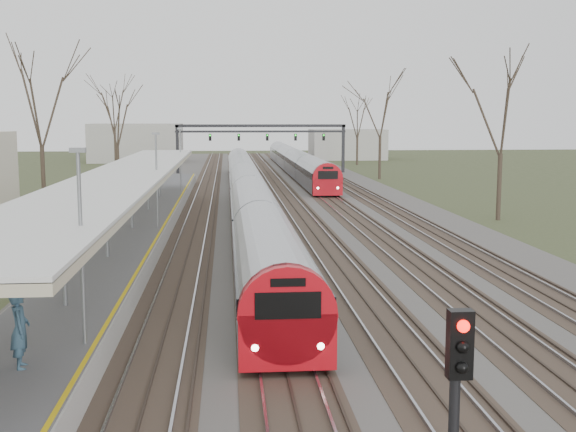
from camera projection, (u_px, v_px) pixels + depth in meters
name	position (u px, v px, depth m)	size (l,w,h in m)	color
track_bed	(279.00, 200.00, 59.82)	(24.00, 160.00, 0.22)	#474442
platform	(140.00, 228.00, 41.69)	(3.50, 69.00, 1.00)	#9E9B93
canopy	(128.00, 175.00, 36.78)	(4.10, 50.00, 3.11)	slate
signal_gantry	(261.00, 134.00, 88.78)	(21.00, 0.59, 6.08)	black
tree_west_far	(40.00, 101.00, 50.39)	(5.50, 5.50, 11.33)	#2D231C
tree_east_far	(502.00, 111.00, 47.17)	(5.00, 5.00, 10.30)	#2D231C
train_near	(247.00, 188.00, 55.38)	(2.62, 75.21, 3.05)	#9B9EA5
train_far	(295.00, 161.00, 90.45)	(2.62, 60.21, 3.05)	#9B9EA5
passenger	(20.00, 330.00, 16.67)	(0.68, 0.45, 1.87)	#324E62
signal_post	(456.00, 401.00, 10.42)	(0.35, 0.45, 4.10)	black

